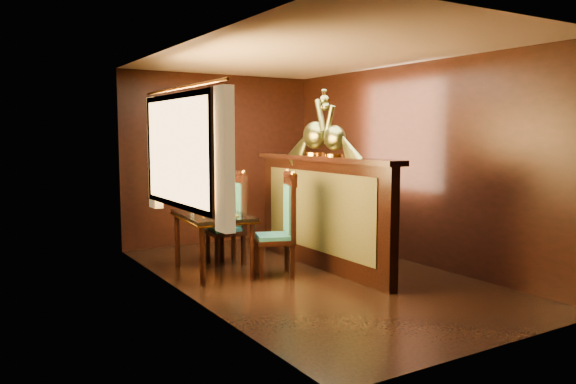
% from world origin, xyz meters
% --- Properties ---
extents(ground, '(5.00, 5.00, 0.00)m').
position_xyz_m(ground, '(0.00, 0.00, 0.00)').
color(ground, black).
rests_on(ground, ground).
extents(room_shell, '(3.04, 5.04, 2.52)m').
position_xyz_m(room_shell, '(-0.09, 0.02, 1.58)').
color(room_shell, black).
rests_on(room_shell, ground).
extents(partition, '(0.26, 2.70, 1.36)m').
position_xyz_m(partition, '(0.32, 0.30, 0.71)').
color(partition, black).
rests_on(partition, ground).
extents(dining_table, '(0.83, 1.25, 0.90)m').
position_xyz_m(dining_table, '(-0.89, 0.80, 0.63)').
color(dining_table, black).
rests_on(dining_table, ground).
extents(chair_left, '(0.57, 0.58, 1.22)m').
position_xyz_m(chair_left, '(-0.25, 0.23, 0.63)').
color(chair_left, black).
rests_on(chair_left, ground).
extents(chair_right, '(0.46, 0.48, 1.19)m').
position_xyz_m(chair_right, '(-0.46, 1.10, 0.62)').
color(chair_right, black).
rests_on(chair_right, ground).
extents(peacock_left, '(0.22, 0.58, 0.69)m').
position_xyz_m(peacock_left, '(0.33, 0.05, 1.71)').
color(peacock_left, '#1A4E3D').
rests_on(peacock_left, partition).
extents(peacock_right, '(0.25, 0.66, 0.79)m').
position_xyz_m(peacock_right, '(0.33, 0.45, 1.75)').
color(peacock_right, '#1A4E3D').
rests_on(peacock_right, partition).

